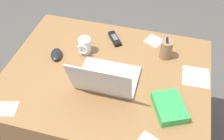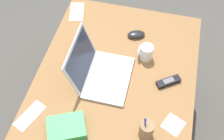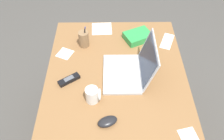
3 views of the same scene
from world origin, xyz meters
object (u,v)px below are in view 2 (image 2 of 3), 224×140
at_px(laptop, 100,72).
at_px(coffee_mug_white, 146,52).
at_px(pen_holder, 146,130).
at_px(computer_mouse, 136,34).
at_px(cordless_phone, 168,82).
at_px(snack_bag, 66,128).

height_order(laptop, coffee_mug_white, laptop).
height_order(laptop, pen_holder, laptop).
height_order(computer_mouse, cordless_phone, computer_mouse).
bearing_deg(laptop, cordless_phone, -82.59).
height_order(computer_mouse, pen_holder, pen_holder).
xyz_separation_m(cordless_phone, snack_bag, (-0.41, 0.47, 0.01)).
xyz_separation_m(computer_mouse, snack_bag, (-0.72, 0.23, 0.01)).
distance_m(coffee_mug_white, pen_holder, 0.50).
bearing_deg(computer_mouse, coffee_mug_white, -173.18).
relative_size(computer_mouse, pen_holder, 0.65).
height_order(coffee_mug_white, snack_bag, coffee_mug_white).
xyz_separation_m(laptop, cordless_phone, (0.05, -0.39, -0.04)).
distance_m(coffee_mug_white, cordless_phone, 0.22).
bearing_deg(pen_holder, cordless_phone, -12.43).
xyz_separation_m(coffee_mug_white, cordless_phone, (-0.15, -0.16, -0.04)).
bearing_deg(laptop, coffee_mug_white, -48.99).
bearing_deg(coffee_mug_white, snack_bag, 150.88).
bearing_deg(pen_holder, coffee_mug_white, 9.72).
distance_m(laptop, coffee_mug_white, 0.31).
xyz_separation_m(laptop, computer_mouse, (0.36, -0.15, -0.04)).
bearing_deg(coffee_mug_white, laptop, 131.01).
bearing_deg(laptop, pen_holder, -132.55).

